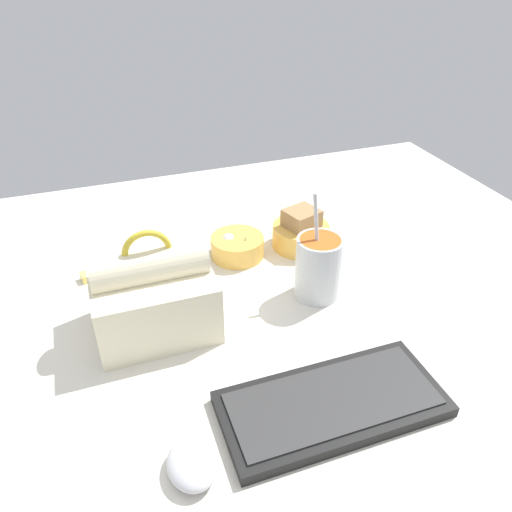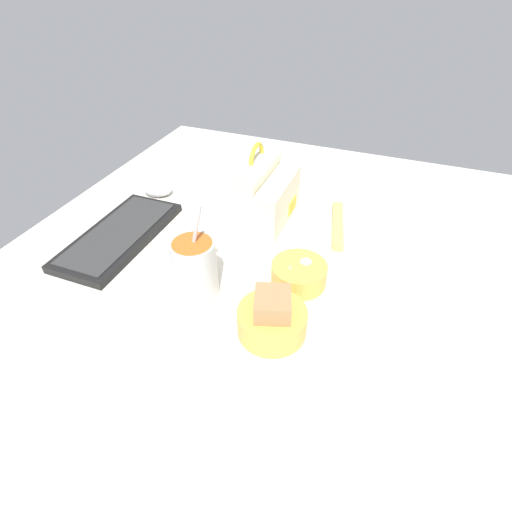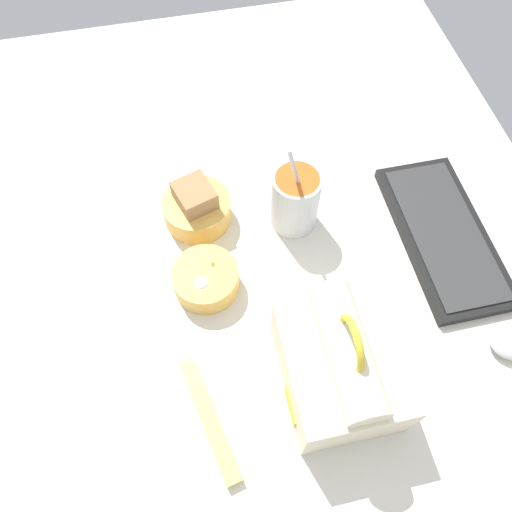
# 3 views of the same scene
# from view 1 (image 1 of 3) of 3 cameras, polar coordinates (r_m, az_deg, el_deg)

# --- Properties ---
(desk_surface) EXTENTS (1.40, 1.10, 0.02)m
(desk_surface) POSITION_cam_1_polar(r_m,az_deg,el_deg) (0.98, 1.11, -3.13)
(desk_surface) COLOR silver
(desk_surface) RESTS_ON ground
(keyboard) EXTENTS (0.32, 0.14, 0.02)m
(keyboard) POSITION_cam_1_polar(r_m,az_deg,el_deg) (0.74, 8.70, -16.32)
(keyboard) COLOR black
(keyboard) RESTS_ON desk_surface
(lunch_bag) EXTENTS (0.19, 0.16, 0.19)m
(lunch_bag) POSITION_cam_1_polar(r_m,az_deg,el_deg) (0.84, -11.65, -4.41)
(lunch_bag) COLOR #EFE5C1
(lunch_bag) RESTS_ON desk_surface
(soup_cup) EXTENTS (0.08, 0.08, 0.20)m
(soup_cup) POSITION_cam_1_polar(r_m,az_deg,el_deg) (0.91, 7.12, -1.19)
(soup_cup) COLOR silver
(soup_cup) RESTS_ON desk_surface
(bento_bowl_sandwich) EXTENTS (0.12, 0.12, 0.09)m
(bento_bowl_sandwich) POSITION_cam_1_polar(r_m,az_deg,el_deg) (1.06, 5.14, 2.67)
(bento_bowl_sandwich) COLOR #EAB24C
(bento_bowl_sandwich) RESTS_ON desk_surface
(bento_bowl_snacks) EXTENTS (0.11, 0.11, 0.05)m
(bento_bowl_snacks) POSITION_cam_1_polar(r_m,az_deg,el_deg) (1.03, -2.13, 1.15)
(bento_bowl_snacks) COLOR #EAB24C
(bento_bowl_snacks) RESTS_ON desk_surface
(computer_mouse) EXTENTS (0.06, 0.08, 0.03)m
(computer_mouse) POSITION_cam_1_polar(r_m,az_deg,el_deg) (0.68, -7.33, -22.50)
(computer_mouse) COLOR silver
(computer_mouse) RESTS_ON desk_surface
(chopstick_case) EXTENTS (0.19, 0.06, 0.02)m
(chopstick_case) POSITION_cam_1_polar(r_m,az_deg,el_deg) (1.04, -14.35, -0.87)
(chopstick_case) COLOR #EFD666
(chopstick_case) RESTS_ON desk_surface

